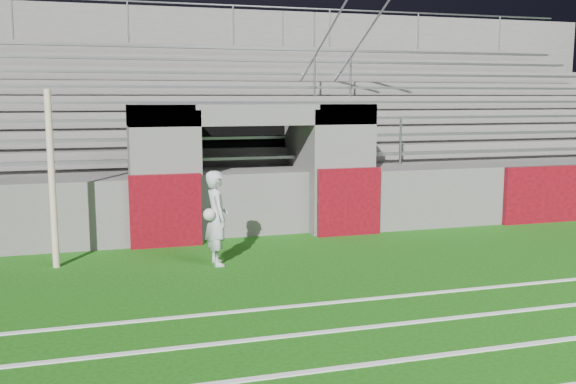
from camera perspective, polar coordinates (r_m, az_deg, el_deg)
name	(u,v)px	position (r m, az deg, el deg)	size (l,w,h in m)	color
ground	(309,282)	(9.65, 1.92, -8.03)	(90.00, 90.00, 0.00)	#15500D
field_post	(52,180)	(10.88, -20.25, 1.03)	(0.11, 0.11, 2.86)	beige
stadium_structure	(214,145)	(17.05, -6.56, 4.18)	(26.00, 8.48, 5.42)	#585553
goalkeeper_with_ball	(217,218)	(10.54, -6.37, -2.30)	(0.45, 0.59, 1.56)	silver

